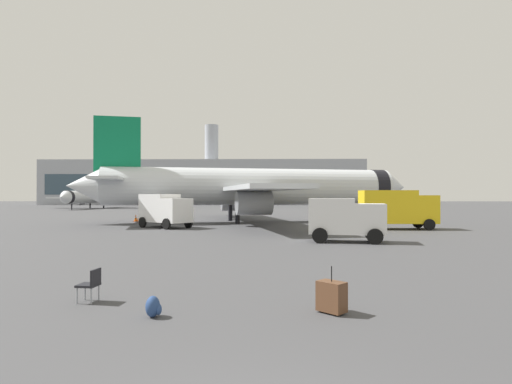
# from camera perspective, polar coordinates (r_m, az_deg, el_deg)

# --- Properties ---
(airplane_at_gate) EXTENTS (35.48, 32.26, 10.50)m
(airplane_at_gate) POSITION_cam_1_polar(r_m,az_deg,el_deg) (43.51, -0.75, 0.68)
(airplane_at_gate) COLOR silver
(airplane_at_gate) RESTS_ON ground
(airplane_taxiing) EXTENTS (21.56, 23.82, 7.00)m
(airplane_taxiing) POSITION_cam_1_polar(r_m,az_deg,el_deg) (96.63, -21.21, -0.66)
(airplane_taxiing) COLOR silver
(airplane_taxiing) RESTS_ON ground
(service_truck) EXTENTS (5.10, 4.76, 2.90)m
(service_truck) POSITION_cam_1_polar(r_m,az_deg,el_deg) (36.92, -12.32, -2.28)
(service_truck) COLOR white
(service_truck) RESTS_ON ground
(fuel_truck) EXTENTS (6.01, 2.75, 3.20)m
(fuel_truck) POSITION_cam_1_polar(r_m,az_deg,el_deg) (36.43, 18.63, -2.03)
(fuel_truck) COLOR yellow
(fuel_truck) RESTS_ON ground
(cargo_van) EXTENTS (4.68, 2.96, 2.60)m
(cargo_van) POSITION_cam_1_polar(r_m,az_deg,el_deg) (25.51, 12.10, -3.43)
(cargo_van) COLOR white
(cargo_van) RESTS_ON ground
(safety_cone_near) EXTENTS (0.44, 0.44, 0.69)m
(safety_cone_near) POSITION_cam_1_polar(r_m,az_deg,el_deg) (47.20, -15.67, -3.42)
(safety_cone_near) COLOR #F2590C
(safety_cone_near) RESTS_ON ground
(safety_cone_mid) EXTENTS (0.44, 0.44, 0.78)m
(safety_cone_mid) POSITION_cam_1_polar(r_m,az_deg,el_deg) (46.55, -16.07, -3.41)
(safety_cone_mid) COLOR #F2590C
(safety_cone_mid) RESTS_ON ground
(rolling_suitcase) EXTENTS (0.74, 0.73, 1.10)m
(rolling_suitcase) POSITION_cam_1_polar(r_m,az_deg,el_deg) (10.28, 10.27, -13.82)
(rolling_suitcase) COLOR brown
(rolling_suitcase) RESTS_ON ground
(traveller_backpack) EXTENTS (0.36, 0.40, 0.48)m
(traveller_backpack) POSITION_cam_1_polar(r_m,az_deg,el_deg) (10.11, -13.81, -14.96)
(traveller_backpack) COLOR navy
(traveller_backpack) RESTS_ON ground
(gate_chair) EXTENTS (0.53, 0.53, 0.86)m
(gate_chair) POSITION_cam_1_polar(r_m,az_deg,el_deg) (11.86, -21.58, -11.46)
(gate_chair) COLOR black
(gate_chair) RESTS_ON ground
(terminal_building) EXTENTS (99.36, 21.42, 25.72)m
(terminal_building) POSITION_cam_1_polar(r_m,az_deg,el_deg) (136.81, -6.89, 1.26)
(terminal_building) COLOR #9EA3AD
(terminal_building) RESTS_ON ground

